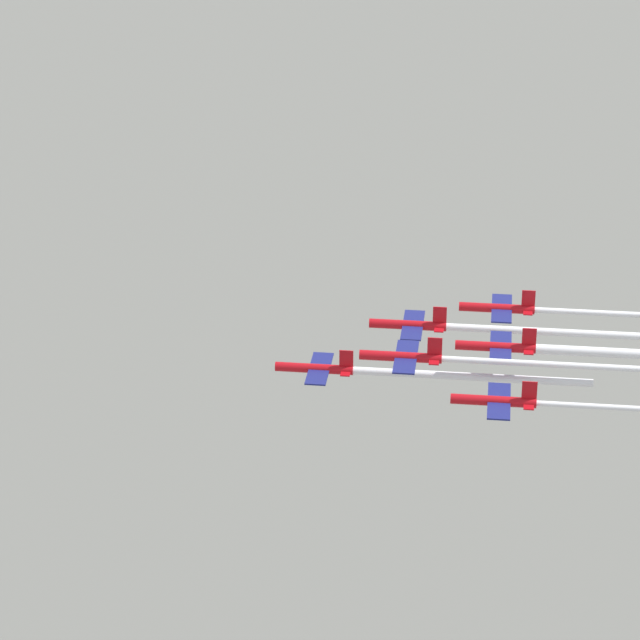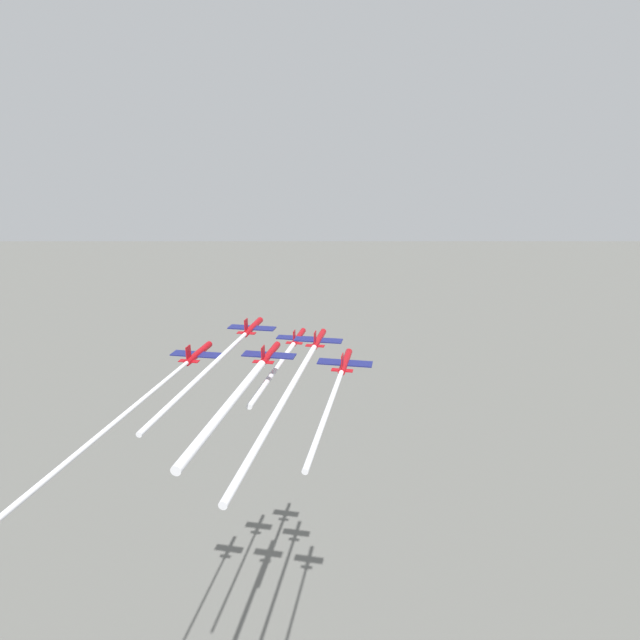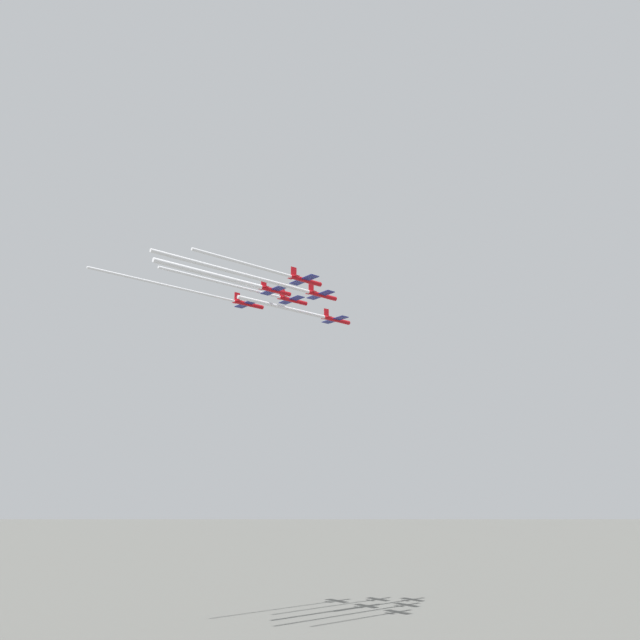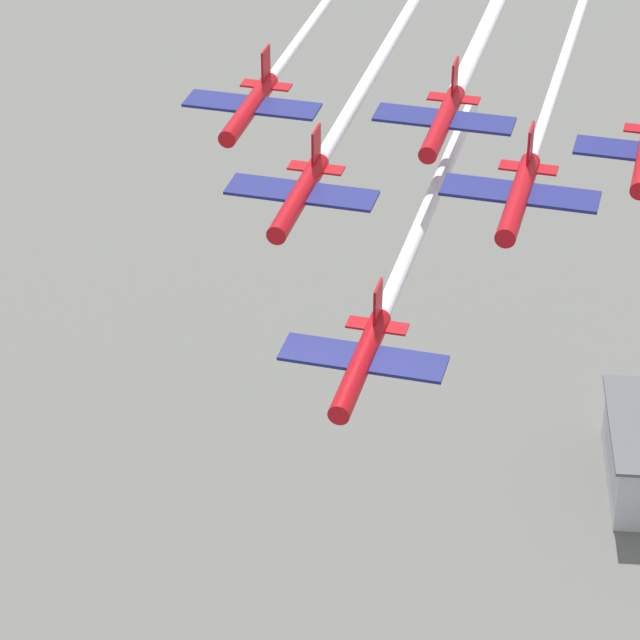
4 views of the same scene
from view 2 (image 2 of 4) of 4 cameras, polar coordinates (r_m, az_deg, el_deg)
name	(u,v)px [view 2 (image 2 of 4)]	position (r m, az deg, el deg)	size (l,w,h in m)	color
jet_0	(298,337)	(119.80, -2.52, -2.00)	(10.48, 10.91, 3.65)	#B20C14
jet_1	(252,327)	(108.51, -7.74, -0.81)	(10.48, 10.91, 3.65)	#B20C14
jet_2	(319,339)	(105.64, -0.16, -2.22)	(10.48, 10.91, 3.65)	#B20C14
jet_3	(198,354)	(100.76, -13.80, -3.74)	(10.48, 10.91, 3.65)	#B20C14
jet_4	(269,354)	(95.64, -5.81, -3.90)	(10.48, 10.91, 3.65)	#B20C14
jet_5	(345,362)	(93.05, 2.88, -4.81)	(10.48, 10.91, 3.65)	#B20C14
smoke_trail_0	(275,371)	(100.37, -5.20, -5.79)	(6.85, 32.43, 1.09)	white
smoke_trail_1	(205,373)	(85.61, -13.06, -5.88)	(8.23, 41.51, 0.83)	white
smoke_trail_2	(283,402)	(77.94, -4.27, -9.29)	(10.05, 50.52, 1.04)	white
smoke_trail_3	(116,421)	(78.00, -22.24, -10.66)	(8.93, 45.96, 0.72)	white
smoke_trail_4	(228,406)	(76.21, -10.44, -9.60)	(7.43, 34.28, 1.35)	white
smoke_trail_5	(327,412)	(74.42, 0.78, -10.48)	(6.33, 30.87, 0.83)	white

